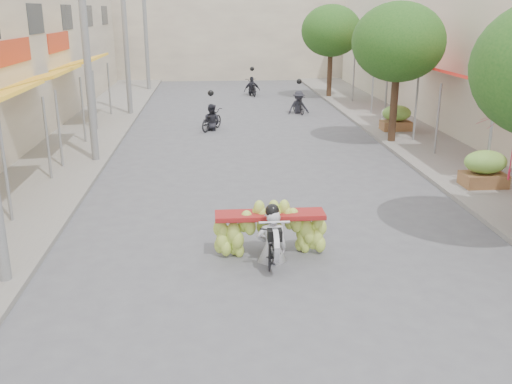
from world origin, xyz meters
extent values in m
plane|color=#535257|center=(0.00, 0.00, 0.00)|extent=(120.00, 120.00, 0.00)
cube|color=gray|center=(-7.00, 15.00, 0.06)|extent=(4.00, 60.00, 0.12)
cube|color=gray|center=(7.00, 15.00, 0.06)|extent=(4.00, 60.00, 0.12)
cylinder|color=slate|center=(-6.30, 6.20, 1.27)|extent=(0.08, 0.08, 2.55)
cylinder|color=slate|center=(-6.30, 9.80, 1.27)|extent=(0.08, 0.08, 2.55)
cube|color=yellow|center=(-7.12, 13.00, 2.75)|extent=(1.77, 4.00, 0.53)
cylinder|color=slate|center=(-6.30, 11.20, 1.27)|extent=(0.08, 0.08, 2.55)
cylinder|color=slate|center=(-6.30, 14.80, 1.27)|extent=(0.08, 0.08, 2.55)
cube|color=#B93318|center=(-8.00, 13.00, 3.60)|extent=(0.10, 3.50, 0.80)
cube|color=yellow|center=(-7.12, 19.00, 2.75)|extent=(1.77, 4.00, 0.53)
cylinder|color=slate|center=(-6.30, 17.20, 1.27)|extent=(0.08, 0.08, 2.55)
cylinder|color=slate|center=(-6.30, 20.80, 1.27)|extent=(0.08, 0.08, 2.55)
cube|color=#B93318|center=(-8.00, 19.00, 3.60)|extent=(0.10, 3.50, 0.80)
cube|color=#1E2328|center=(-8.02, 16.00, 4.60)|extent=(0.08, 2.00, 1.10)
cube|color=#1E2328|center=(-8.02, 21.00, 4.60)|extent=(0.08, 2.00, 1.10)
cube|color=#1E2328|center=(-8.02, 26.00, 4.60)|extent=(0.08, 2.00, 1.10)
cube|color=#1E2328|center=(-8.02, 31.00, 4.60)|extent=(0.08, 2.00, 1.10)
cube|color=red|center=(7.12, 10.00, 2.75)|extent=(1.77, 4.20, 0.53)
cylinder|color=slate|center=(6.30, 8.10, 1.27)|extent=(0.08, 0.08, 2.55)
cylinder|color=slate|center=(6.30, 11.90, 1.27)|extent=(0.08, 0.08, 2.55)
cube|color=red|center=(7.12, 16.00, 2.75)|extent=(1.77, 4.20, 0.53)
cylinder|color=slate|center=(6.30, 14.10, 1.27)|extent=(0.08, 0.08, 2.55)
cylinder|color=slate|center=(6.30, 17.90, 1.27)|extent=(0.08, 0.08, 2.55)
cube|color=red|center=(7.12, 22.00, 2.75)|extent=(1.77, 4.20, 0.53)
cylinder|color=slate|center=(6.30, 20.10, 1.27)|extent=(0.08, 0.08, 2.55)
cylinder|color=slate|center=(6.30, 23.90, 1.27)|extent=(0.08, 0.08, 2.55)
cube|color=#B9AA92|center=(0.00, 38.00, 3.50)|extent=(20.00, 6.00, 7.00)
cylinder|color=slate|center=(-5.40, 12.00, 4.00)|extent=(0.24, 0.24, 8.00)
cylinder|color=slate|center=(-5.40, 21.00, 4.00)|extent=(0.24, 0.24, 8.00)
cylinder|color=slate|center=(-5.40, 30.00, 4.00)|extent=(0.24, 0.24, 8.00)
cylinder|color=#3A2719|center=(5.40, 14.00, 1.60)|extent=(0.28, 0.28, 3.20)
ellipsoid|color=#275418|center=(5.40, 14.00, 3.80)|extent=(3.40, 3.40, 2.90)
cylinder|color=#3A2719|center=(5.40, 26.00, 1.60)|extent=(0.28, 0.28, 3.20)
ellipsoid|color=#275418|center=(5.40, 26.00, 3.80)|extent=(3.40, 3.40, 2.90)
cube|color=brown|center=(6.20, 8.00, 0.37)|extent=(1.20, 0.80, 0.50)
ellipsoid|color=#6FA53D|center=(6.20, 8.00, 0.95)|extent=(1.20, 0.88, 0.66)
cube|color=brown|center=(6.20, 16.00, 0.37)|extent=(1.20, 0.80, 0.50)
ellipsoid|color=#6FA53D|center=(6.20, 16.00, 0.95)|extent=(1.20, 0.88, 0.66)
imported|color=black|center=(-0.33, 3.65, 0.44)|extent=(0.68, 1.56, 0.89)
cylinder|color=silver|center=(-0.33, 3.00, 0.62)|extent=(0.10, 0.66, 0.66)
cube|color=black|center=(-0.33, 3.10, 0.80)|extent=(0.28, 0.22, 0.22)
cylinder|color=silver|center=(-0.33, 3.20, 1.02)|extent=(0.60, 0.05, 0.05)
cube|color=maroon|center=(-0.33, 4.00, 0.88)|extent=(2.27, 0.55, 0.10)
imported|color=silver|center=(-0.33, 3.60, 1.16)|extent=(0.62, 0.46, 1.71)
sphere|color=black|center=(-0.33, 3.57, 1.98)|extent=(0.28, 0.28, 0.28)
imported|color=white|center=(5.98, 16.70, 0.90)|extent=(0.84, 0.59, 1.56)
imported|color=black|center=(-1.48, 17.18, 0.45)|extent=(1.26, 1.69, 0.89)
imported|color=#23242B|center=(-1.48, 17.18, 1.12)|extent=(0.93, 0.79, 1.65)
sphere|color=black|center=(-1.48, 17.18, 1.58)|extent=(0.26, 0.26, 0.26)
imported|color=black|center=(2.84, 20.92, 0.45)|extent=(0.77, 1.58, 0.90)
imported|color=#23242B|center=(2.84, 20.92, 1.12)|extent=(1.15, 0.78, 1.65)
sphere|color=black|center=(2.84, 20.92, 1.58)|extent=(0.26, 0.26, 0.26)
imported|color=black|center=(1.00, 27.37, 0.47)|extent=(0.86, 1.75, 0.94)
imported|color=#23242B|center=(1.00, 27.37, 1.12)|extent=(1.04, 0.68, 1.65)
sphere|color=black|center=(1.00, 27.37, 1.58)|extent=(0.26, 0.26, 0.26)
camera|label=1|loc=(-1.49, -6.99, 4.91)|focal=40.00mm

